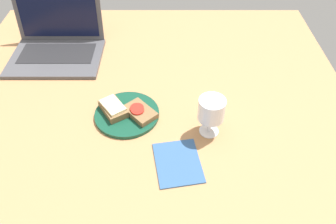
{
  "coord_description": "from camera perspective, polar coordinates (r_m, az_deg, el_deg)",
  "views": [
    {
      "loc": [
        6.63,
        -78.6,
        78.34
      ],
      "look_at": [
        6.3,
        -6.28,
        8.0
      ],
      "focal_mm": 35.0,
      "sensor_mm": 36.0,
      "label": 1
    }
  ],
  "objects": [
    {
      "name": "laptop",
      "position": [
        1.4,
        -18.54,
        11.36
      ],
      "size": [
        35.32,
        29.29,
        22.4
      ],
      "color": "#4C4C51",
      "rests_on": "wooden_table"
    },
    {
      "name": "plate",
      "position": [
        1.07,
        -6.96,
        -0.35
      ],
      "size": [
        21.0,
        21.0,
        1.2
      ],
      "primitive_type": "cylinder",
      "color": "#144733",
      "rests_on": "wooden_table"
    },
    {
      "name": "sandwich_with_cheese",
      "position": [
        1.07,
        -9.34,
        0.7
      ],
      "size": [
        10.68,
        11.93,
        3.2
      ],
      "color": "brown",
      "rests_on": "plate"
    },
    {
      "name": "wooden_table",
      "position": [
        1.1,
        -3.27,
        -0.14
      ],
      "size": [
        140.0,
        140.0,
        3.0
      ],
      "primitive_type": "cube",
      "color": "#B27F51",
      "rests_on": "ground"
    },
    {
      "name": "wine_glass",
      "position": [
        0.96,
        7.74,
        0.18
      ],
      "size": [
        7.96,
        7.96,
        13.0
      ],
      "color": "white",
      "rests_on": "wooden_table"
    },
    {
      "name": "sandwich_with_tomato",
      "position": [
        1.05,
        -4.77,
        0.09
      ],
      "size": [
        12.04,
        12.32,
        2.47
      ],
      "color": "brown",
      "rests_on": "plate"
    },
    {
      "name": "napkin",
      "position": [
        0.94,
        1.89,
        -8.8
      ],
      "size": [
        15.09,
        17.69,
        0.4
      ],
      "primitive_type": "cube",
      "rotation": [
        0.0,
        0.0,
        0.17
      ],
      "color": "#33598C",
      "rests_on": "wooden_table"
    }
  ]
}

